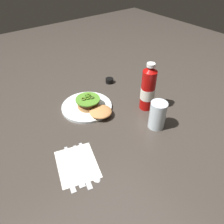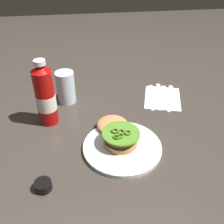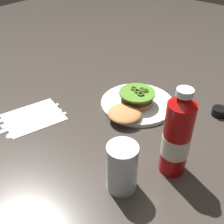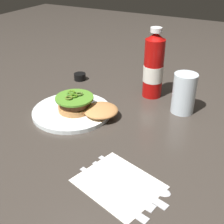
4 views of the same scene
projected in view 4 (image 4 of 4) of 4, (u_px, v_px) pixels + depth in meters
The scene contains 11 objects.
ground_plane at pixel (113, 113), 0.93m from camera, with size 3.00×3.00×0.00m, color #3B342E.
dinner_plate at pixel (72, 111), 0.93m from camera, with size 0.25×0.25×0.01m, color white.
burger_sandwich at pixel (84, 106), 0.91m from camera, with size 0.20×0.13×0.05m.
ketchup_bottle at pixel (154, 67), 0.99m from camera, with size 0.07×0.07×0.24m.
water_glass at pixel (184, 93), 0.91m from camera, with size 0.07×0.07×0.13m, color silver.
condiment_cup at pixel (80, 77), 1.16m from camera, with size 0.05×0.05×0.03m, color black.
napkin at pixel (119, 183), 0.65m from camera, with size 0.18×0.14×0.00m, color white.
steak_knife at pixel (114, 198), 0.61m from camera, with size 0.20×0.06×0.00m.
fork_utensil at pixel (121, 190), 0.63m from camera, with size 0.20×0.05×0.00m.
butter_knife at pixel (132, 185), 0.65m from camera, with size 0.21×0.07×0.00m.
spoon_utensil at pixel (142, 179), 0.66m from camera, with size 0.20×0.06×0.00m.
Camera 4 is at (0.38, -0.72, 0.47)m, focal length 46.77 mm.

